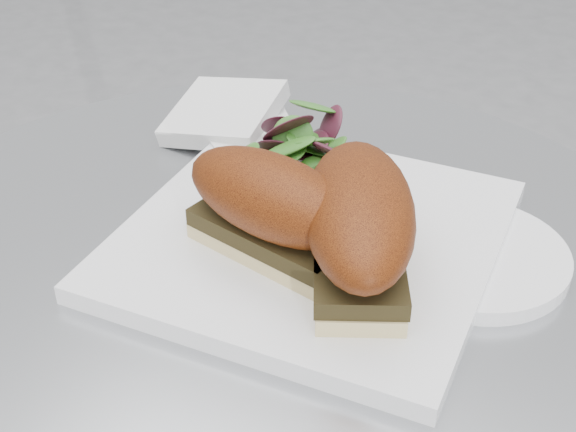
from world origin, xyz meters
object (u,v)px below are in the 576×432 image
Objects in this scene: sandwich_left at (272,206)px; sandwich_right at (359,221)px; saucer at (473,256)px; plate at (311,238)px.

sandwich_left is 0.07m from sandwich_right.
sandwich_right reaches higher than saucer.
sandwich_right is (0.06, 0.01, -0.00)m from sandwich_left.
plate is at bearing -145.31° from sandwich_right.
sandwich_right is (0.05, -0.03, 0.05)m from plate.
sandwich_left is 0.16m from saucer.
plate is 0.08m from sandwich_right.
saucer is at bearing 41.63° from sandwich_left.
plate is at bearing 82.62° from sandwich_left.
sandwich_left reaches higher than plate.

